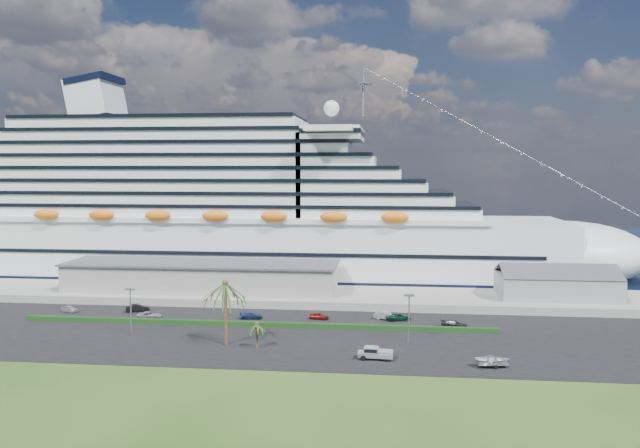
# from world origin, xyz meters

# --- Properties ---
(ground) EXTENTS (420.00, 420.00, 0.00)m
(ground) POSITION_xyz_m (0.00, 0.00, 0.00)
(ground) COLOR #2B4F1A
(ground) RESTS_ON ground
(asphalt_lot) EXTENTS (140.00, 38.00, 0.12)m
(asphalt_lot) POSITION_xyz_m (0.00, 11.00, 0.06)
(asphalt_lot) COLOR black
(asphalt_lot) RESTS_ON ground
(wharf) EXTENTS (240.00, 20.00, 1.80)m
(wharf) POSITION_xyz_m (0.00, 40.00, 0.90)
(wharf) COLOR gray
(wharf) RESTS_ON ground
(water) EXTENTS (420.00, 160.00, 0.02)m
(water) POSITION_xyz_m (0.00, 130.00, 0.01)
(water) COLOR black
(water) RESTS_ON ground
(cruise_ship) EXTENTS (191.00, 38.00, 54.00)m
(cruise_ship) POSITION_xyz_m (-21.53, 64.00, 16.69)
(cruise_ship) COLOR silver
(cruise_ship) RESTS_ON ground
(terminal_building) EXTENTS (61.00, 15.00, 6.30)m
(terminal_building) POSITION_xyz_m (-25.00, 40.00, 5.01)
(terminal_building) COLOR gray
(terminal_building) RESTS_ON wharf
(port_shed) EXTENTS (24.00, 12.31, 7.37)m
(port_shed) POSITION_xyz_m (52.00, 40.00, 4.40)
(port_shed) COLOR gray
(port_shed) RESTS_ON wharf
(hedge) EXTENTS (88.00, 1.10, 0.90)m
(hedge) POSITION_xyz_m (-8.00, 16.00, 0.57)
(hedge) COLOR black
(hedge) RESTS_ON asphalt_lot
(lamp_post_left) EXTENTS (1.60, 0.35, 8.27)m
(lamp_post_left) POSITION_xyz_m (-28.00, 8.00, 5.34)
(lamp_post_left) COLOR gray
(lamp_post_left) RESTS_ON asphalt_lot
(lamp_post_right) EXTENTS (1.60, 0.35, 8.27)m
(lamp_post_right) POSITION_xyz_m (20.00, 8.00, 5.34)
(lamp_post_right) COLOR gray
(lamp_post_right) RESTS_ON asphalt_lot
(palm_tall) EXTENTS (8.82, 8.82, 11.13)m
(palm_tall) POSITION_xyz_m (-10.00, 4.00, 9.20)
(palm_tall) COLOR #47301E
(palm_tall) RESTS_ON ground
(palm_short) EXTENTS (3.53, 3.53, 4.56)m
(palm_short) POSITION_xyz_m (-4.50, 2.50, 3.67)
(palm_short) COLOR #47301E
(palm_short) RESTS_ON ground
(parked_car_0) EXTENTS (4.11, 2.79, 1.30)m
(parked_car_0) POSITION_xyz_m (-47.39, 23.13, 0.77)
(parked_car_0) COLOR #B2B2B4
(parked_car_0) RESTS_ON asphalt_lot
(parked_car_1) EXTENTS (4.94, 3.46, 1.54)m
(parked_car_1) POSITION_xyz_m (-33.88, 24.97, 0.89)
(parked_car_1) COLOR black
(parked_car_1) RESTS_ON asphalt_lot
(parked_car_2) EXTENTS (4.87, 2.70, 1.29)m
(parked_car_2) POSITION_xyz_m (-29.38, 19.79, 0.76)
(parked_car_2) COLOR #989AA0
(parked_car_2) RESTS_ON asphalt_lot
(parked_car_3) EXTENTS (4.53, 2.24, 1.26)m
(parked_car_3) POSITION_xyz_m (-9.75, 21.58, 0.75)
(parked_car_3) COLOR navy
(parked_car_3) RESTS_ON asphalt_lot
(parked_car_4) EXTENTS (3.88, 1.91, 1.27)m
(parked_car_4) POSITION_xyz_m (3.39, 22.60, 0.76)
(parked_car_4) COLOR maroon
(parked_car_4) RESTS_ON asphalt_lot
(parked_car_5) EXTENTS (4.94, 2.70, 1.54)m
(parked_car_5) POSITION_xyz_m (16.26, 23.83, 0.89)
(parked_car_5) COLOR #979A9E
(parked_car_5) RESTS_ON asphalt_lot
(parked_car_6) EXTENTS (5.29, 3.36, 1.36)m
(parked_car_6) POSITION_xyz_m (18.51, 23.51, 0.80)
(parked_car_6) COLOR #0D3422
(parked_car_6) RESTS_ON asphalt_lot
(parked_car_7) EXTENTS (5.09, 3.27, 1.37)m
(parked_car_7) POSITION_xyz_m (28.64, 19.21, 0.81)
(parked_car_7) COLOR black
(parked_car_7) RESTS_ON asphalt_lot
(pickup_truck) EXTENTS (5.49, 2.39, 1.89)m
(pickup_truck) POSITION_xyz_m (14.62, -1.22, 1.16)
(pickup_truck) COLOR black
(pickup_truck) RESTS_ON asphalt_lot
(boat_trailer) EXTENTS (5.91, 4.21, 1.65)m
(boat_trailer) POSITION_xyz_m (31.82, -3.20, 1.22)
(boat_trailer) COLOR gray
(boat_trailer) RESTS_ON asphalt_lot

